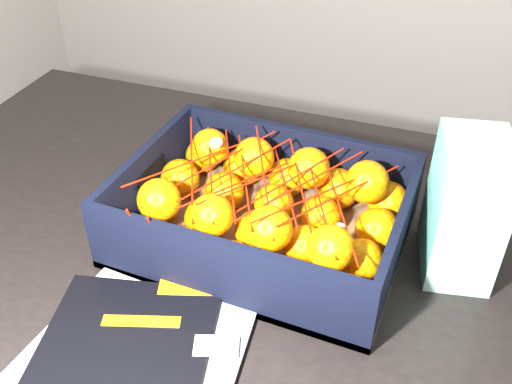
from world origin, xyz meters
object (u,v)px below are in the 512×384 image
at_px(magazine_stack, 121,372).
at_px(retail_carton, 465,208).
at_px(produce_crate, 264,221).
at_px(table, 226,273).

height_order(magazine_stack, retail_carton, retail_carton).
bearing_deg(retail_carton, produce_crate, 178.49).
bearing_deg(retail_carton, table, 176.10).
bearing_deg(table, retail_carton, 9.69).
distance_m(table, magazine_stack, 0.32).
height_order(table, produce_crate, produce_crate).
relative_size(table, magazine_stack, 3.45).
bearing_deg(magazine_stack, table, 91.17).
bearing_deg(produce_crate, retail_carton, 12.08).
xyz_separation_m(produce_crate, retail_carton, (0.27, 0.06, 0.07)).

